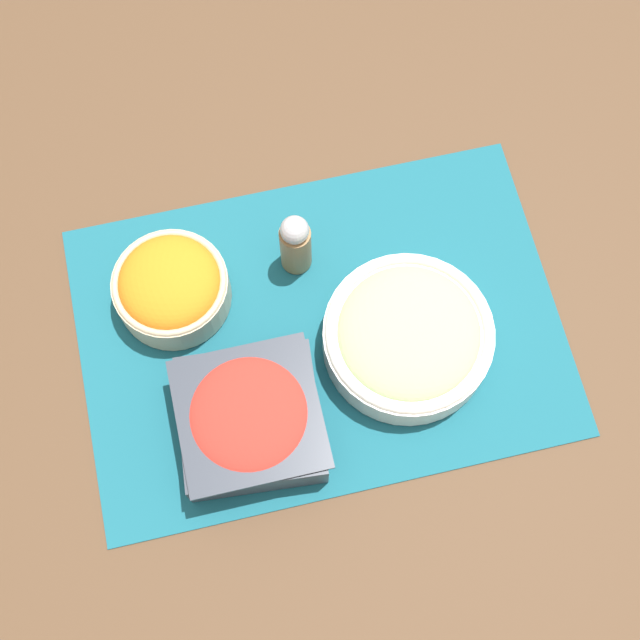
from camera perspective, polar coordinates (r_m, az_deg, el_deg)
ground_plane at (r=0.97m, az=0.00°, el=-0.68°), size 3.00×3.00×0.00m
placemat at (r=0.97m, az=0.00°, el=-0.64°), size 0.52×0.36×0.00m
carrot_bowl at (r=0.97m, az=-9.52°, el=2.14°), size 0.12×0.12×0.07m
tomato_bowl at (r=0.91m, az=-4.50°, el=-6.29°), size 0.15×0.15×0.06m
cucumber_bowl at (r=0.94m, az=5.65°, el=-1.02°), size 0.18×0.18×0.06m
pepper_shaker at (r=0.96m, az=-1.59°, el=4.95°), size 0.03×0.03×0.09m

